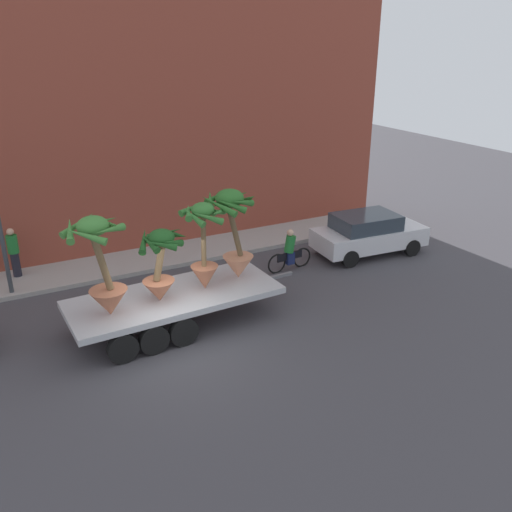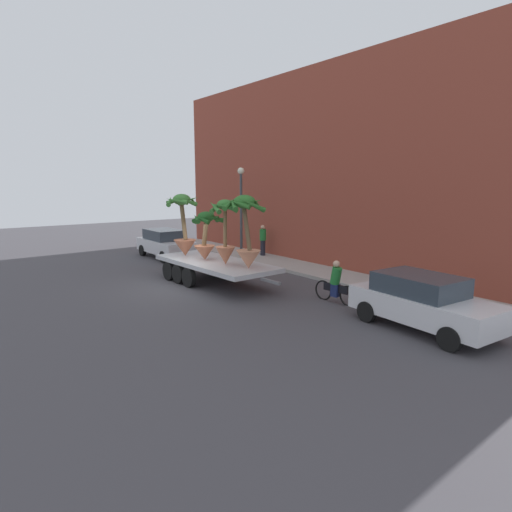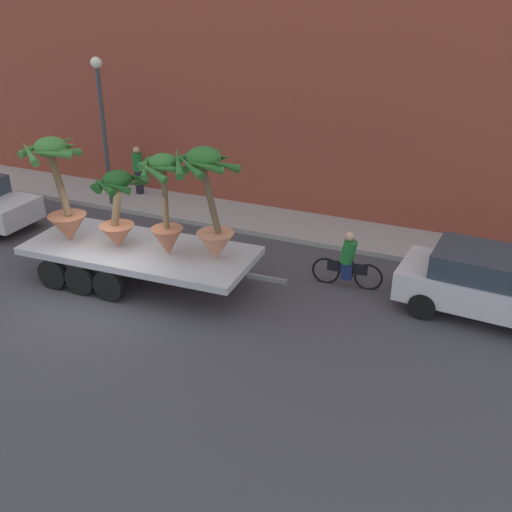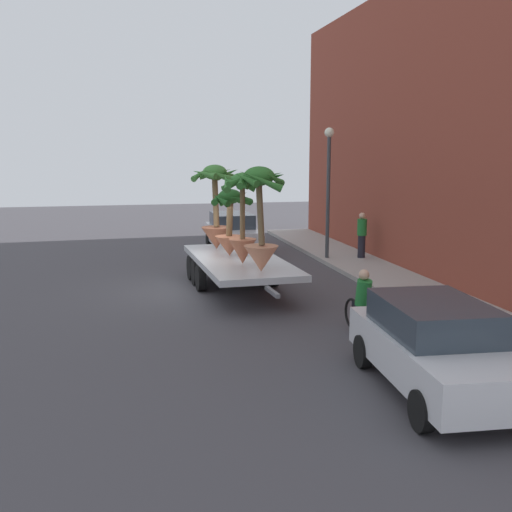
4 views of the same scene
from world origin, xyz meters
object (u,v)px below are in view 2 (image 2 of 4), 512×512
object	(u,v)px
pedestrian_near_gate	(263,240)
potted_palm_front	(225,232)
flatbed_trailer	(212,265)
trailing_car	(165,243)
potted_palm_rear	(246,230)
potted_palm_middle	(206,235)
street_lamp	(241,201)
parked_car	(423,301)
potted_palm_extra	(184,227)
cyclist	(336,284)

from	to	relation	value
pedestrian_near_gate	potted_palm_front	bearing A→B (deg)	-50.09
flatbed_trailer	trailing_car	bearing A→B (deg)	170.62
potted_palm_rear	pedestrian_near_gate	xyz separation A→B (m)	(-5.67, 5.26, -1.38)
potted_palm_middle	street_lamp	world-z (taller)	street_lamp
parked_car	pedestrian_near_gate	world-z (taller)	pedestrian_near_gate
potted_palm_extra	cyclist	xyz separation A→B (m)	(6.92, 2.28, -1.60)
pedestrian_near_gate	potted_palm_middle	bearing A→B (deg)	-59.62
parked_car	street_lamp	distance (m)	12.81
flatbed_trailer	potted_palm_extra	bearing A→B (deg)	-168.12
potted_palm_extra	trailing_car	world-z (taller)	potted_palm_extra
potted_palm_rear	pedestrian_near_gate	size ratio (longest dim) A/B	1.62
flatbed_trailer	potted_palm_front	bearing A→B (deg)	-3.56
potted_palm_middle	cyclist	world-z (taller)	potted_palm_middle
potted_palm_rear	parked_car	distance (m)	6.79
potted_palm_rear	pedestrian_near_gate	distance (m)	7.86
cyclist	trailing_car	distance (m)	12.09
potted_palm_rear	street_lamp	xyz separation A→B (m)	(-5.97, 4.00, 0.80)
potted_palm_extra	street_lamp	xyz separation A→B (m)	(-2.04, 4.55, 0.96)
flatbed_trailer	pedestrian_near_gate	size ratio (longest dim) A/B	4.08
potted_palm_extra	street_lamp	size ratio (longest dim) A/B	0.56
potted_palm_rear	potted_palm_front	bearing A→B (deg)	-165.96
parked_car	flatbed_trailer	bearing A→B (deg)	-167.95
pedestrian_near_gate	street_lamp	bearing A→B (deg)	-103.63
parked_car	trailing_car	xyz separation A→B (m)	(-15.46, -0.70, -0.00)
potted_palm_middle	pedestrian_near_gate	size ratio (longest dim) A/B	1.19
potted_palm_extra	street_lamp	world-z (taller)	street_lamp
flatbed_trailer	potted_palm_middle	bearing A→B (deg)	-132.16
potted_palm_front	cyclist	xyz separation A→B (m)	(4.03, 1.99, -1.61)
potted_palm_middle	cyclist	size ratio (longest dim) A/B	1.11
trailing_car	pedestrian_near_gate	bearing A→B (deg)	51.71
pedestrian_near_gate	cyclist	bearing A→B (deg)	-22.23
potted_palm_rear	parked_car	xyz separation A→B (m)	(6.39, 1.65, -1.60)
potted_palm_rear	flatbed_trailer	bearing A→B (deg)	-175.10
potted_palm_rear	potted_palm_front	size ratio (longest dim) A/B	1.08
flatbed_trailer	potted_palm_extra	xyz separation A→B (m)	(-1.72, -0.36, 1.50)
street_lamp	potted_palm_rear	bearing A→B (deg)	-33.79
flatbed_trailer	street_lamp	size ratio (longest dim) A/B	1.45
potted_palm_rear	potted_palm_middle	size ratio (longest dim) A/B	1.35
flatbed_trailer	potted_palm_extra	world-z (taller)	potted_palm_extra
flatbed_trailer	potted_palm_middle	world-z (taller)	potted_palm_middle
potted_palm_middle	trailing_car	bearing A→B (deg)	168.96
street_lamp	potted_palm_front	bearing A→B (deg)	-40.86
parked_car	potted_palm_extra	bearing A→B (deg)	-167.98
potted_palm_rear	parked_car	size ratio (longest dim) A/B	0.64
street_lamp	trailing_car	bearing A→B (deg)	-135.44
parked_car	trailing_car	world-z (taller)	same
trailing_car	pedestrian_near_gate	world-z (taller)	pedestrian_near_gate
cyclist	street_lamp	bearing A→B (deg)	165.75
potted_palm_extra	trailing_car	size ratio (longest dim) A/B	0.63
potted_palm_extra	pedestrian_near_gate	size ratio (longest dim) A/B	1.59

